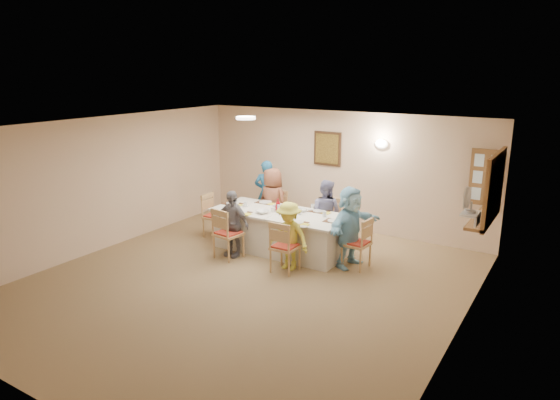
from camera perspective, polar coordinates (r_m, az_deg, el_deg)
The scene contains 49 objects.
ground at distance 8.14m, azimuth -4.06°, elevation -9.53°, with size 7.00×7.00×0.00m, color brown.
room_walls at distance 7.64m, azimuth -4.27°, elevation 0.88°, with size 7.00×7.00×7.00m.
wall_picture at distance 10.67m, azimuth 5.42°, elevation 5.87°, with size 0.62×0.05×0.72m.
wall_sconce at distance 10.15m, azimuth 11.50°, elevation 6.32°, with size 0.26×0.09×0.18m, color white.
ceiling_light at distance 9.26m, azimuth -3.94°, elevation 9.34°, with size 0.36×0.36×0.05m, color white.
serving_hatch at distance 8.66m, azimuth 23.29°, elevation 1.27°, with size 0.06×1.50×1.15m, color brown.
hatch_sill at distance 8.81m, azimuth 22.18°, elevation -1.95°, with size 0.30×1.50×0.05m, color brown.
shutter_door at distance 9.44m, azimuth 22.48°, elevation 2.38°, with size 0.55×0.04×1.00m, color brown.
fan_shelf at distance 7.40m, azimuth 20.94°, elevation -1.45°, with size 0.22×0.36×0.03m, color white.
desk_fan at distance 7.37m, azimuth 20.82°, elevation -0.30°, with size 0.30×0.30×0.28m, color #A5A5A8, non-canonical shape.
dining_table at distance 9.39m, azimuth -0.01°, elevation -3.61°, with size 2.56×1.08×0.76m, color white.
chair_back_left at distance 10.32m, azimuth -0.49°, elevation -1.49°, with size 0.43×0.43×0.90m, color tan, non-canonical shape.
chair_back_right at distance 9.76m, azimuth 5.48°, elevation -2.49°, with size 0.44×0.44×0.91m, color tan, non-canonical shape.
chair_front_left at distance 9.07m, azimuth -5.92°, elevation -3.74°, with size 0.46×0.46×0.95m, color tan, non-canonical shape.
chair_front_right at distance 8.43m, azimuth 0.59°, elevation -5.27°, with size 0.44×0.44×0.91m, color tan, non-canonical shape.
chair_left_end at distance 10.24m, azimuth -7.40°, elevation -1.78°, with size 0.43×0.43×0.89m, color tan, non-canonical shape.
chair_right_end at distance 8.70m, azimuth 8.73°, elevation -4.82°, with size 0.43×0.43×0.90m, color tan, non-canonical shape.
diner_back_left at distance 10.16m, azimuth -0.86°, elevation -0.26°, with size 0.74×0.54×1.41m, color brown.
diner_back_right at distance 9.60m, azimuth 5.19°, elevation -1.52°, with size 0.66×0.53×1.32m, color #7675A2.
diner_front_left at distance 9.11m, azimuth -5.48°, elevation -2.70°, with size 0.74×0.34×1.23m, color slate.
diner_front_right at distance 8.48m, azimuth 1.02°, elevation -4.14°, with size 0.80×0.50×1.19m, color #E0DA46.
diner_right_end at distance 8.66m, azimuth 8.01°, elevation -3.05°, with size 0.68×1.38×1.42m, color #9DDDFB.
caregiver at distance 10.77m, azimuth -1.53°, elevation 0.74°, with size 0.63×0.54×1.46m, color #226296.
placemat_fl at distance 9.27m, azimuth -4.53°, elevation -1.43°, with size 0.37×0.28×0.01m, color #472B19.
plate_fl at distance 9.27m, azimuth -4.54°, elevation -1.37°, with size 0.25×0.25×0.02m, color white.
napkin_fl at distance 9.13m, azimuth -3.81°, elevation -1.63°, with size 0.14×0.14×0.01m, color yellow.
placemat_fr at distance 8.64m, azimuth 1.91°, elevation -2.61°, with size 0.38×0.28×0.01m, color #472B19.
plate_fr at distance 8.64m, azimuth 1.91°, elevation -2.54°, with size 0.25×0.25×0.02m, color white.
napkin_fr at distance 8.51m, azimuth 2.79°, elevation -2.84°, with size 0.15×0.15×0.01m, color yellow.
placemat_bl at distance 9.93m, azimuth -1.67°, elevation -0.28°, with size 0.37×0.27×0.01m, color #472B19.
plate_bl at distance 9.93m, azimuth -1.67°, elevation -0.22°, with size 0.26×0.26×0.02m, color white.
napkin_bl at distance 9.79m, azimuth -0.95°, elevation -0.45°, with size 0.13×0.13×0.01m, color yellow.
placemat_br at distance 9.35m, azimuth 4.48°, elevation -1.29°, with size 0.37×0.28×0.01m, color #472B19.
plate_br at distance 9.34m, azimuth 4.48°, elevation -1.23°, with size 0.22×0.22×0.01m, color white.
napkin_br at distance 9.22m, azimuth 5.33°, elevation -1.48°, with size 0.14×0.14×0.01m, color yellow.
placemat_le at distance 9.88m, azimuth -5.43°, elevation -0.42°, with size 0.37×0.28×0.01m, color #472B19.
plate_le at distance 9.88m, azimuth -5.44°, elevation -0.36°, with size 0.26×0.26×0.02m, color white.
napkin_le at distance 9.74m, azimuth -4.77°, elevation -0.59°, with size 0.13×0.13×0.01m, color yellow.
placemat_re at distance 8.76m, azimuth 6.23°, elevation -2.43°, with size 0.35×0.26×0.01m, color #472B19.
plate_re at distance 8.76m, azimuth 6.23°, elevation -2.37°, with size 0.24×0.24×0.01m, color white.
napkin_re at distance 8.65m, azimuth 7.16°, elevation -2.65°, with size 0.13×0.13×0.01m, color yellow.
teacup_a at distance 9.50m, azimuth -5.22°, elevation -0.81°, with size 0.12×0.12×0.08m, color white.
teacup_b at distance 9.50m, azimuth 3.81°, elevation -0.76°, with size 0.09×0.09×0.08m, color white.
bowl_a at distance 9.20m, azimuth -2.02°, elevation -1.34°, with size 0.30×0.30×0.06m, color white.
bowl_b at distance 9.30m, azimuth 2.58°, elevation -1.17°, with size 0.19×0.19×0.06m, color white.
condiment_ketchup at distance 9.29m, azimuth -0.23°, elevation -0.58°, with size 0.09×0.10×0.24m, color #A70E16.
condiment_brown at distance 9.32m, azimuth 0.40°, elevation -0.73°, with size 0.11×0.11×0.18m, color #391E0F.
condiment_malt at distance 9.13m, azimuth 0.55°, elevation -1.20°, with size 0.13×0.13×0.14m, color #391E0F.
drinking_glass at distance 9.38m, azimuth -0.62°, elevation -0.84°, with size 0.06×0.06×0.10m, color silver.
Camera 1 is at (4.38, -5.98, 3.35)m, focal length 32.00 mm.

